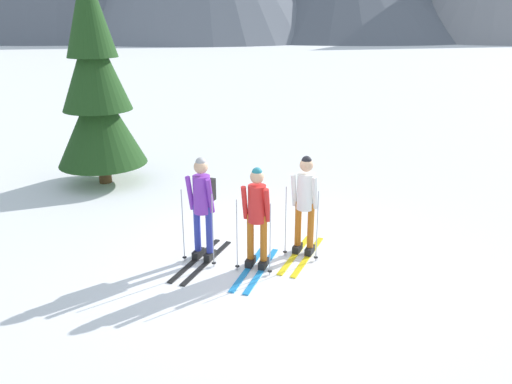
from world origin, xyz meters
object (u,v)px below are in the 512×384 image
object	(u,v)px
skier_in_purple	(203,203)
pine_tree_near	(96,87)
skier_in_white	(305,202)
skier_in_red	(257,215)

from	to	relation	value
skier_in_purple	pine_tree_near	size ratio (longest dim) A/B	0.35
skier_in_white	skier_in_red	bearing A→B (deg)	-146.25
skier_in_red	pine_tree_near	world-z (taller)	pine_tree_near
skier_in_purple	skier_in_white	size ratio (longest dim) A/B	1.02
pine_tree_near	skier_in_purple	bearing A→B (deg)	-53.69
skier_in_purple	skier_in_white	world-z (taller)	skier_in_purple
skier_in_white	pine_tree_near	bearing A→B (deg)	140.80
skier_in_purple	skier_in_red	distance (m)	0.93
skier_in_white	pine_tree_near	xyz separation A→B (m)	(-4.56, 3.72, 1.33)
skier_in_purple	pine_tree_near	bearing A→B (deg)	126.31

